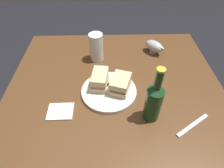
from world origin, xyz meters
TOP-DOWN VIEW (x-y plane):
  - ground_plane at (0.00, 0.00)m, footprint 6.00×6.00m
  - dining_table at (0.00, 0.00)m, footprint 1.06×0.96m
  - plate at (-0.03, -0.05)m, footprint 0.26×0.26m
  - sandwich_half_left at (0.02, -0.05)m, footprint 0.11×0.13m
  - sandwich_half_right at (-0.07, -0.02)m, footprint 0.08×0.13m
  - potato_wedge_front at (-0.05, -0.03)m, footprint 0.04×0.03m
  - potato_wedge_middle at (0.03, -0.00)m, footprint 0.05×0.05m
  - potato_wedge_back at (0.01, -0.01)m, footprint 0.05×0.03m
  - pint_glass at (-0.10, 0.22)m, footprint 0.08×0.08m
  - gravy_boat at (0.24, 0.27)m, footprint 0.12×0.13m
  - cider_bottle at (0.14, -0.20)m, footprint 0.07×0.07m
  - napkin at (-0.24, -0.16)m, footprint 0.11×0.09m
  - fork at (0.31, -0.25)m, footprint 0.16×0.11m

SIDE VIEW (x-z plane):
  - ground_plane at x=0.00m, z-range 0.00..0.00m
  - dining_table at x=0.00m, z-range 0.00..0.74m
  - fork at x=0.31m, z-range 0.74..0.75m
  - napkin at x=-0.24m, z-range 0.74..0.75m
  - plate at x=-0.03m, z-range 0.74..0.76m
  - potato_wedge_middle at x=0.03m, z-range 0.76..0.78m
  - potato_wedge_back at x=0.01m, z-range 0.76..0.78m
  - potato_wedge_front at x=-0.05m, z-range 0.76..0.78m
  - gravy_boat at x=0.24m, z-range 0.75..0.82m
  - sandwich_half_left at x=0.02m, z-range 0.76..0.83m
  - sandwich_half_right at x=-0.07m, z-range 0.76..0.83m
  - pint_glass at x=-0.10m, z-range 0.73..0.89m
  - cider_bottle at x=0.14m, z-range 0.71..0.97m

